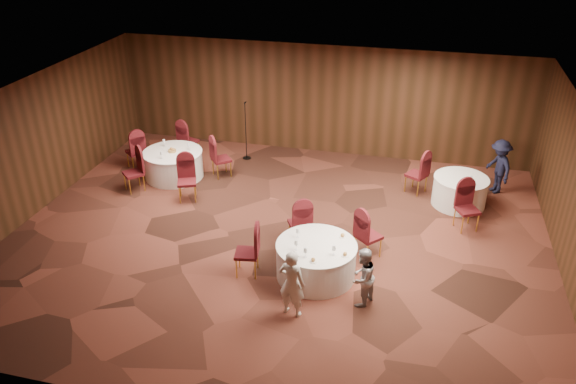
% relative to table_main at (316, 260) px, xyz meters
% --- Properties ---
extents(ground, '(12.00, 12.00, 0.00)m').
position_rel_table_main_xyz_m(ground, '(-1.12, 1.17, -0.38)').
color(ground, black).
rests_on(ground, ground).
extents(room_shell, '(12.00, 12.00, 12.00)m').
position_rel_table_main_xyz_m(room_shell, '(-1.12, 1.17, 1.59)').
color(room_shell, silver).
rests_on(room_shell, ground).
extents(table_main, '(1.63, 1.63, 0.74)m').
position_rel_table_main_xyz_m(table_main, '(0.00, 0.00, 0.00)').
color(table_main, white).
rests_on(table_main, ground).
extents(table_left, '(1.61, 1.61, 0.74)m').
position_rel_table_main_xyz_m(table_left, '(-4.67, 3.50, 0.00)').
color(table_left, white).
rests_on(table_left, ground).
extents(table_right, '(1.33, 1.33, 0.74)m').
position_rel_table_main_xyz_m(table_right, '(2.88, 3.76, 0.00)').
color(table_right, white).
rests_on(table_right, ground).
extents(chairs_main, '(2.98, 2.01, 1.00)m').
position_rel_table_main_xyz_m(chairs_main, '(-0.34, 0.60, 0.12)').
color(chairs_main, '#3F0C12').
rests_on(chairs_main, ground).
extents(chairs_left, '(3.24, 3.11, 1.00)m').
position_rel_table_main_xyz_m(chairs_left, '(-4.65, 3.47, 0.12)').
color(chairs_left, '#3F0C12').
rests_on(chairs_left, ground).
extents(chairs_right, '(1.92, 2.28, 1.00)m').
position_rel_table_main_xyz_m(chairs_right, '(2.40, 3.40, 0.12)').
color(chairs_right, '#3F0C12').
rests_on(chairs_right, ground).
extents(tabletop_main, '(1.14, 1.13, 0.22)m').
position_rel_table_main_xyz_m(tabletop_main, '(0.11, -0.17, 0.46)').
color(tabletop_main, silver).
rests_on(tabletop_main, table_main).
extents(tabletop_left, '(0.83, 0.82, 0.22)m').
position_rel_table_main_xyz_m(tabletop_left, '(-4.67, 3.50, 0.45)').
color(tabletop_left, silver).
rests_on(tabletop_left, table_left).
extents(tabletop_right, '(0.08, 0.08, 0.22)m').
position_rel_table_main_xyz_m(tabletop_right, '(3.06, 3.47, 0.52)').
color(tabletop_right, silver).
rests_on(tabletop_right, table_right).
extents(mic_stand, '(0.24, 0.24, 1.73)m').
position_rel_table_main_xyz_m(mic_stand, '(-3.10, 5.12, 0.14)').
color(mic_stand, black).
rests_on(mic_stand, ground).
extents(woman_a, '(0.56, 0.43, 1.38)m').
position_rel_table_main_xyz_m(woman_a, '(-0.20, -1.26, 0.32)').
color(woman_a, silver).
rests_on(woman_a, ground).
extents(woman_b, '(0.66, 0.72, 1.21)m').
position_rel_table_main_xyz_m(woman_b, '(1.00, -0.65, 0.23)').
color(woman_b, '#9E9DA2').
rests_on(woman_b, ground).
extents(man_c, '(0.88, 1.07, 1.44)m').
position_rel_table_main_xyz_m(man_c, '(3.82, 4.69, 0.35)').
color(man_c, black).
rests_on(man_c, ground).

